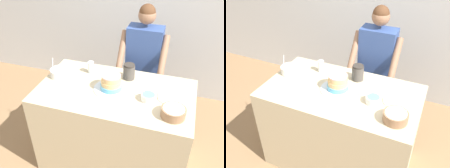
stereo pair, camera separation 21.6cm
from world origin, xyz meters
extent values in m
cube|color=silver|center=(0.00, 1.95, 1.30)|extent=(10.00, 0.05, 2.60)
cube|color=#C6B793|center=(0.00, 0.42, 0.47)|extent=(1.49, 0.84, 0.95)
cylinder|color=#2D2D38|center=(0.04, 1.13, 0.38)|extent=(0.12, 0.12, 0.76)
cylinder|color=#2D2D38|center=(0.22, 1.13, 0.38)|extent=(0.12, 0.12, 0.76)
cube|color=#334C8C|center=(0.13, 1.13, 1.05)|extent=(0.39, 0.22, 0.57)
cylinder|color=#8E664C|center=(-0.10, 0.98, 1.04)|extent=(0.07, 0.37, 0.49)
cylinder|color=#8E664C|center=(0.36, 0.98, 1.04)|extent=(0.07, 0.37, 0.49)
sphere|color=#8E664C|center=(0.13, 1.13, 1.46)|extent=(0.19, 0.19, 0.19)
sphere|color=#51331E|center=(0.13, 1.13, 1.49)|extent=(0.18, 0.18, 0.18)
cylinder|color=silver|center=(-0.04, 0.43, 0.95)|extent=(0.34, 0.34, 0.01)
cylinder|color=#60B7E0|center=(-0.04, 0.43, 0.98)|extent=(0.21, 0.21, 0.05)
cylinder|color=#DBB275|center=(-0.04, 0.43, 1.03)|extent=(0.19, 0.19, 0.05)
cylinder|color=#DBB275|center=(-0.04, 0.43, 1.07)|extent=(0.18, 0.18, 0.05)
cylinder|color=pink|center=(-0.04, 0.43, 1.10)|extent=(0.18, 0.18, 0.01)
cylinder|color=white|center=(-0.62, 0.49, 0.99)|extent=(0.18, 0.18, 0.08)
cylinder|color=pink|center=(-0.62, 0.49, 1.02)|extent=(0.16, 0.16, 0.01)
cylinder|color=silver|center=(-0.68, 0.48, 1.05)|extent=(0.02, 0.07, 0.18)
cylinder|color=white|center=(0.33, 0.37, 0.98)|extent=(0.13, 0.13, 0.06)
cylinder|color=#60B7E0|center=(0.33, 0.37, 1.00)|extent=(0.11, 0.11, 0.01)
cylinder|color=silver|center=(0.29, 0.38, 1.03)|extent=(0.03, 0.06, 0.15)
cylinder|color=#936B4C|center=(0.57, 0.21, 0.99)|extent=(0.20, 0.20, 0.08)
cylinder|color=white|center=(0.57, 0.21, 1.02)|extent=(0.18, 0.18, 0.01)
cylinder|color=silver|center=(0.63, 0.25, 1.04)|extent=(0.06, 0.10, 0.17)
cylinder|color=silver|center=(-0.34, 0.65, 1.01)|extent=(0.06, 0.06, 0.13)
cylinder|color=white|center=(0.53, 0.46, 0.95)|extent=(0.25, 0.25, 0.01)
cylinder|color=#4C4742|center=(0.07, 0.67, 1.02)|extent=(0.12, 0.12, 0.14)
cylinder|color=#322D28|center=(0.07, 0.67, 1.10)|extent=(0.11, 0.11, 0.02)
camera|label=1|loc=(0.57, -1.44, 2.32)|focal=40.00mm
camera|label=2|loc=(0.77, -1.36, 2.32)|focal=40.00mm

